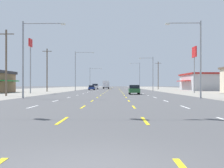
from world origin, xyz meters
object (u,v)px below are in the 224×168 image
Objects in this scene: pole_sign_left_row_1 at (30,54)px; streetlight_left_row_1 at (77,68)px; streetlight_left_row_0 at (28,52)px; box_truck_inner_left_midfar at (106,84)px; hatchback_inner_right_nearest at (134,90)px; suv_far_left_mid at (95,86)px; streetlight_left_row_2 at (91,76)px; streetlight_right_row_1 at (151,71)px; streetlight_right_row_2 at (139,74)px; sedan_far_left_near at (92,88)px; sedan_far_right_far at (132,87)px; streetlight_right_row_0 at (197,53)px; pole_sign_right_row_1 at (194,57)px.

streetlight_left_row_1 reaches higher than pole_sign_left_row_1.
box_truck_inner_left_midfar is at bearing 85.81° from streetlight_left_row_0.
suv_far_left_mid is at bearing 100.68° from hatchback_inner_right_nearest.
box_truck_inner_left_midfar is 7.01m from streetlight_left_row_2.
streetlight_right_row_1 is (19.32, 41.76, -0.13)m from streetlight_left_row_0.
streetlight_right_row_2 reaches higher than box_truck_inner_left_midfar.
hatchback_inner_right_nearest is 0.80× the size of suv_far_left_mid.
streetlight_left_row_2 is (5.62, 64.13, -2.08)m from pole_sign_left_row_1.
sedan_far_left_near is 21.57m from streetlight_right_row_1.
box_truck_inner_left_midfar is 82.34m from streetlight_left_row_0.
streetlight_left_row_1 is 46.04m from streetlight_right_row_2.
streetlight_left_row_1 is (-2.69, -12.94, 5.30)m from sedan_far_left_near.
streetlight_left_row_1 is 0.97× the size of streetlight_right_row_2.
streetlight_left_row_0 is at bearing -92.74° from sedan_far_left_near.
suv_far_left_mid is at bearing -132.55° from sedan_far_right_far.
sedan_far_left_near is at bearing -90.01° from suv_far_left_mid.
hatchback_inner_right_nearest is at bearing -95.18° from streetlight_right_row_2.
streetlight_right_row_2 reaches higher than pole_sign_left_row_1.
box_truck_inner_left_midfar is at bearing 99.17° from streetlight_right_row_0.
box_truck_inner_left_midfar reaches higher than sedan_far_left_near.
streetlight_left_row_2 is at bearing 84.99° from pole_sign_left_row_1.
sedan_far_left_near is 14.24m from streetlight_left_row_1.
box_truck_inner_left_midfar is 0.84× the size of streetlight_left_row_2.
pole_sign_left_row_1 reaches higher than streetlight_right_row_1.
streetlight_left_row_1 is (-13.09, 27.70, 5.27)m from hatchback_inner_right_nearest.
sedan_far_left_near is at bearing 76.87° from pole_sign_left_row_1.
pole_sign_right_row_1 is at bearing -55.20° from sedan_far_left_near.
streetlight_left_row_0 is at bearing -103.02° from streetlight_right_row_2.
pole_sign_left_row_1 is at bearing 106.16° from streetlight_left_row_0.
pole_sign_right_row_1 is (8.35, -62.33, 6.20)m from sedan_far_right_far.
box_truck_inner_left_midfar is 62.92m from pole_sign_right_row_1.
sedan_far_right_far is at bearing 93.40° from streetlight_right_row_1.
suv_far_left_mid is 20.92m from sedan_far_right_far.
pole_sign_right_row_1 reaches higher than suv_far_left_mid.
box_truck_inner_left_midfar is 0.81× the size of streetlight_right_row_0.
streetlight_right_row_2 reaches higher than streetlight_left_row_1.
hatchback_inner_right_nearest is at bearing -64.70° from streetlight_left_row_1.
streetlight_left_row_1 is 41.77m from streetlight_left_row_2.
sedan_far_left_near is 1.00× the size of sedan_far_right_far.
streetlight_right_row_0 is at bearing -77.02° from streetlight_left_row_2.
streetlight_left_row_2 is at bearing 89.91° from streetlight_left_row_1.
pole_sign_left_row_1 reaches higher than box_truck_inner_left_midfar.
streetlight_left_row_2 is (-16.77, -1.13, 4.39)m from sedan_far_right_far.
hatchback_inner_right_nearest reaches higher than sedan_far_right_far.
streetlight_right_row_2 reaches higher than streetlight_left_row_0.
streetlight_right_row_2 is at bearing 89.96° from streetlight_right_row_0.
pole_sign_left_row_1 is 1.13× the size of streetlight_right_row_1.
pole_sign_right_row_1 is (22.50, -32.38, 6.20)m from sedan_far_left_near.
streetlight_right_row_1 is (24.93, 22.37, -2.08)m from pole_sign_left_row_1.
streetlight_left_row_0 is (-6.01, -82.05, 3.44)m from box_truck_inner_left_midfar.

